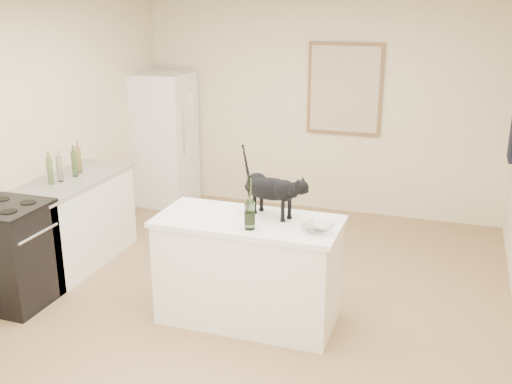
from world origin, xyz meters
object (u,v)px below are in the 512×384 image
at_px(fridge, 164,139).
at_px(black_cat, 271,192).
at_px(stove, 12,256).
at_px(wine_bottle, 250,206).
at_px(glass_bowl, 317,228).

relative_size(fridge, black_cat, 2.90).
height_order(stove, wine_bottle, wine_bottle).
height_order(fridge, glass_bowl, fridge).
bearing_deg(black_cat, stove, -144.82).
xyz_separation_m(stove, fridge, (0.00, 2.95, 0.40)).
bearing_deg(wine_bottle, glass_bowl, 11.88).
bearing_deg(black_cat, fridge, 153.81).
bearing_deg(stove, fridge, 90.00).
bearing_deg(black_cat, glass_bowl, -5.82).
distance_m(stove, wine_bottle, 2.24).
xyz_separation_m(fridge, glass_bowl, (2.64, -2.64, 0.08)).
bearing_deg(stove, wine_bottle, 5.41).
xyz_separation_m(wine_bottle, glass_bowl, (0.51, 0.11, -0.16)).
height_order(black_cat, wine_bottle, black_cat).
height_order(stove, glass_bowl, glass_bowl).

